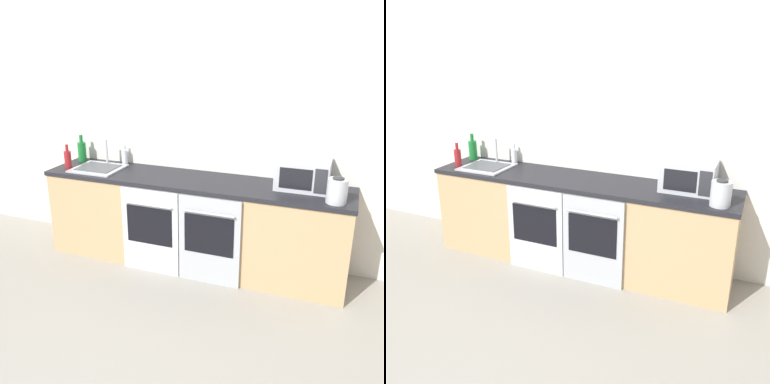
# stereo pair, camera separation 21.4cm
# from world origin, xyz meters

# --- Properties ---
(wall_back) EXTENTS (10.00, 0.06, 2.60)m
(wall_back) POSITION_xyz_m (0.00, 2.32, 1.30)
(wall_back) COLOR silver
(wall_back) RESTS_ON ground_plane
(counter_back) EXTENTS (2.96, 0.62, 0.88)m
(counter_back) POSITION_xyz_m (0.00, 2.00, 0.44)
(counter_back) COLOR tan
(counter_back) RESTS_ON ground_plane
(oven_left) EXTENTS (0.58, 0.06, 0.84)m
(oven_left) POSITION_xyz_m (-0.31, 1.68, 0.43)
(oven_left) COLOR silver
(oven_left) RESTS_ON ground_plane
(oven_right) EXTENTS (0.58, 0.06, 0.84)m
(oven_right) POSITION_xyz_m (0.28, 1.68, 0.43)
(oven_right) COLOR #A8AAAF
(oven_right) RESTS_ON ground_plane
(microwave) EXTENTS (0.46, 0.35, 0.27)m
(microwave) POSITION_xyz_m (1.00, 2.09, 1.02)
(microwave) COLOR #B7BABF
(microwave) RESTS_ON counter_back
(bottle_green) EXTENTS (0.09, 0.09, 0.29)m
(bottle_green) POSITION_xyz_m (-1.35, 2.17, 1.00)
(bottle_green) COLOR #19722D
(bottle_green) RESTS_ON counter_back
(bottle_clear) EXTENTS (0.06, 0.06, 0.21)m
(bottle_clear) POSITION_xyz_m (-0.86, 2.23, 0.96)
(bottle_clear) COLOR silver
(bottle_clear) RESTS_ON counter_back
(bottle_red) EXTENTS (0.07, 0.07, 0.25)m
(bottle_red) POSITION_xyz_m (-1.32, 1.87, 0.98)
(bottle_red) COLOR maroon
(bottle_red) RESTS_ON counter_back
(kettle) EXTENTS (0.16, 0.16, 0.21)m
(kettle) POSITION_xyz_m (1.30, 1.82, 0.99)
(kettle) COLOR #B7BABF
(kettle) RESTS_ON counter_back
(sink) EXTENTS (0.48, 0.44, 0.27)m
(sink) POSITION_xyz_m (-1.02, 1.97, 0.90)
(sink) COLOR #B7BABF
(sink) RESTS_ON counter_back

